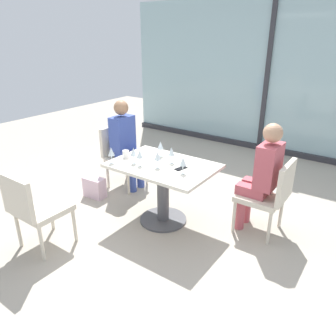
# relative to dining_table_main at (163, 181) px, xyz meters

# --- Properties ---
(ground_plane) EXTENTS (12.00, 12.00, 0.00)m
(ground_plane) POSITION_rel_dining_table_main_xyz_m (0.00, 0.00, -0.53)
(ground_plane) COLOR #A89E8E
(window_wall_backdrop) EXTENTS (5.83, 0.10, 2.70)m
(window_wall_backdrop) POSITION_rel_dining_table_main_xyz_m (0.00, 3.20, 0.69)
(window_wall_backdrop) COLOR #96B7BC
(window_wall_backdrop) RESTS_ON ground_plane
(dining_table_main) EXTENTS (1.16, 0.80, 0.73)m
(dining_table_main) POSITION_rel_dining_table_main_xyz_m (0.00, 0.00, 0.00)
(dining_table_main) COLOR silver
(dining_table_main) RESTS_ON ground_plane
(chair_far_left) EXTENTS (0.50, 0.46, 0.87)m
(chair_far_left) POSITION_rel_dining_table_main_xyz_m (-1.09, 0.47, -0.03)
(chair_far_left) COLOR beige
(chair_far_left) RESTS_ON ground_plane
(chair_far_right) EXTENTS (0.50, 0.46, 0.87)m
(chair_far_right) POSITION_rel_dining_table_main_xyz_m (1.09, 0.47, -0.03)
(chair_far_right) COLOR beige
(chair_far_right) RESTS_ON ground_plane
(chair_front_left) EXTENTS (0.46, 0.50, 0.87)m
(chair_front_left) POSITION_rel_dining_table_main_xyz_m (-0.73, -1.19, -0.03)
(chair_front_left) COLOR beige
(chair_front_left) RESTS_ON ground_plane
(person_far_left) EXTENTS (0.39, 0.34, 1.26)m
(person_far_left) POSITION_rel_dining_table_main_xyz_m (-0.98, 0.47, 0.17)
(person_far_left) COLOR #384C9E
(person_far_left) RESTS_ON ground_plane
(person_far_right) EXTENTS (0.39, 0.34, 1.26)m
(person_far_right) POSITION_rel_dining_table_main_xyz_m (0.98, 0.47, 0.17)
(person_far_right) COLOR #B24C56
(person_far_right) RESTS_ON ground_plane
(wine_glass_0) EXTENTS (0.07, 0.07, 0.18)m
(wine_glass_0) POSITION_rel_dining_table_main_xyz_m (-0.50, -0.30, 0.34)
(wine_glass_0) COLOR silver
(wine_glass_0) RESTS_ON dining_table_main
(wine_glass_1) EXTENTS (0.07, 0.07, 0.18)m
(wine_glass_1) POSITION_rel_dining_table_main_xyz_m (0.32, -0.08, 0.34)
(wine_glass_1) COLOR silver
(wine_glass_1) RESTS_ON dining_table_main
(wine_glass_2) EXTENTS (0.07, 0.07, 0.18)m
(wine_glass_2) POSITION_rel_dining_table_main_xyz_m (-0.17, 0.19, 0.34)
(wine_glass_2) COLOR silver
(wine_glass_2) RESTS_ON dining_table_main
(wine_glass_3) EXTENTS (0.07, 0.07, 0.18)m
(wine_glass_3) POSITION_rel_dining_table_main_xyz_m (0.01, -0.11, 0.34)
(wine_glass_3) COLOR silver
(wine_glass_3) RESTS_ON dining_table_main
(wine_glass_4) EXTENTS (0.07, 0.07, 0.18)m
(wine_glass_4) POSITION_rel_dining_table_main_xyz_m (0.05, 0.09, 0.34)
(wine_glass_4) COLOR silver
(wine_glass_4) RESTS_ON dining_table_main
(wine_glass_5) EXTENTS (0.07, 0.07, 0.18)m
(wine_glass_5) POSITION_rel_dining_table_main_xyz_m (-0.29, -0.16, 0.34)
(wine_glass_5) COLOR silver
(wine_glass_5) RESTS_ON dining_table_main
(wine_glass_6) EXTENTS (0.07, 0.07, 0.18)m
(wine_glass_6) POSITION_rel_dining_table_main_xyz_m (-0.19, -0.17, 0.34)
(wine_glass_6) COLOR silver
(wine_glass_6) RESTS_ON dining_table_main
(coffee_cup) EXTENTS (0.08, 0.08, 0.09)m
(coffee_cup) POSITION_rel_dining_table_main_xyz_m (-0.48, -0.09, 0.25)
(coffee_cup) COLOR white
(coffee_cup) RESTS_ON dining_table_main
(cell_phone_on_table) EXTENTS (0.10, 0.16, 0.01)m
(cell_phone_on_table) POSITION_rel_dining_table_main_xyz_m (0.24, 0.01, 0.21)
(cell_phone_on_table) COLOR black
(cell_phone_on_table) RESTS_ON dining_table_main
(handbag_0) EXTENTS (0.31, 0.18, 0.28)m
(handbag_0) POSITION_rel_dining_table_main_xyz_m (-1.13, -0.05, -0.39)
(handbag_0) COLOR beige
(handbag_0) RESTS_ON ground_plane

